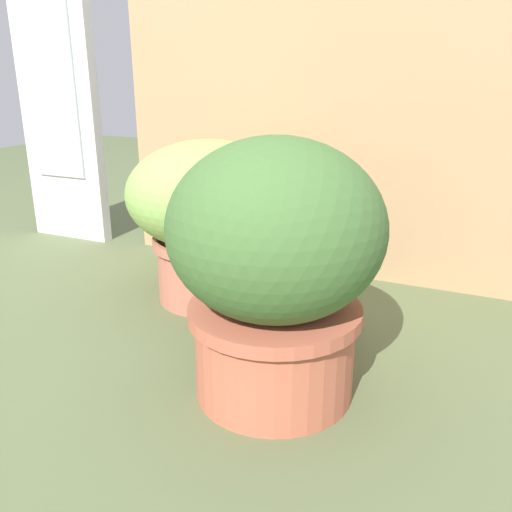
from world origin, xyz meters
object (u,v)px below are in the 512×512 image
Objects in this scene: grass_planter at (209,211)px; cat at (295,274)px; leafy_planter at (275,263)px; mushroom_ornament_pink at (220,297)px.

grass_planter is 1.12× the size of cat.
leafy_planter is at bearing -76.49° from cat.
leafy_planter is at bearing -41.15° from mushroom_ornament_pink.
cat is at bearing 103.51° from leafy_planter.
leafy_planter is 0.33m from mushroom_ornament_pink.
mushroom_ornament_pink is at bearing 138.85° from leafy_planter.
leafy_planter is 4.36× the size of mushroom_ornament_pink.
cat is at bearing 36.82° from mushroom_ornament_pink.
cat reaches higher than mushroom_ornament_pink.
cat is at bearing -10.53° from grass_planter.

